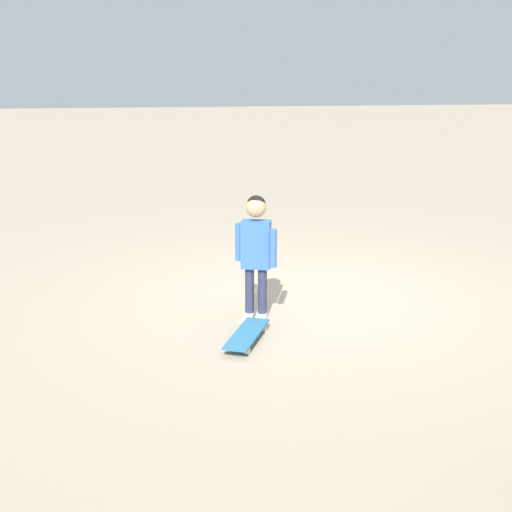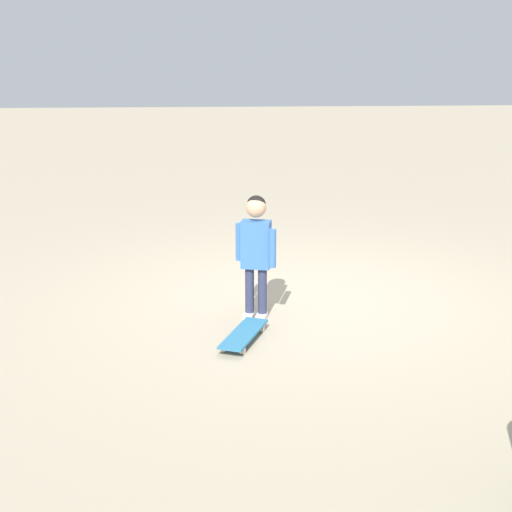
{
  "view_description": "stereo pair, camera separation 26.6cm",
  "coord_description": "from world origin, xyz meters",
  "views": [
    {
      "loc": [
        -6.21,
        1.21,
        2.17
      ],
      "look_at": [
        -0.48,
        0.51,
        0.55
      ],
      "focal_mm": 50.49,
      "sensor_mm": 36.0,
      "label": 1
    },
    {
      "loc": [
        -6.23,
        0.94,
        2.17
      ],
      "look_at": [
        -0.48,
        0.51,
        0.55
      ],
      "focal_mm": 50.49,
      "sensor_mm": 36.0,
      "label": 2
    }
  ],
  "objects": [
    {
      "name": "ground_plane",
      "position": [
        0.0,
        0.0,
        0.0
      ],
      "size": [
        50.0,
        50.0,
        0.0
      ],
      "primitive_type": "plane",
      "color": "tan"
    },
    {
      "name": "child_person",
      "position": [
        -0.48,
        0.51,
        0.66
      ],
      "size": [
        0.29,
        0.32,
        1.06
      ],
      "color": "#2D3351",
      "rests_on": "ground"
    },
    {
      "name": "skateboard",
      "position": [
        -0.99,
        0.64,
        0.06
      ],
      "size": [
        0.7,
        0.44,
        0.07
      ],
      "color": "teal",
      "rests_on": "ground"
    }
  ]
}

